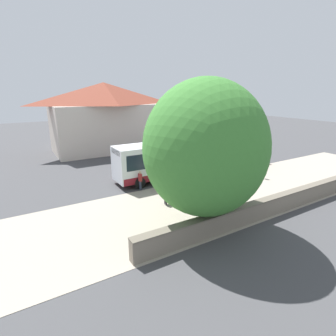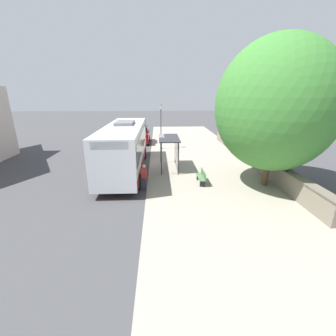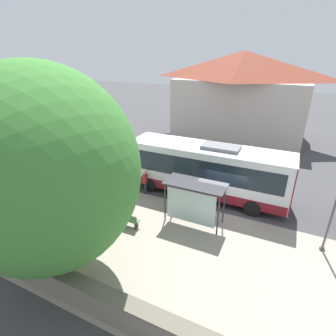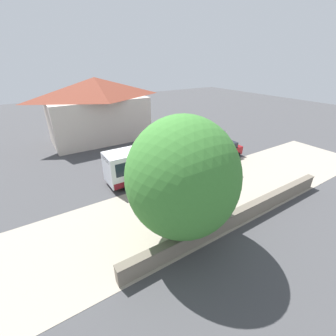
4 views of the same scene
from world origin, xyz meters
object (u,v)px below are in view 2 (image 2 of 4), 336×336
(bus, at_px, (125,146))
(bench, at_px, (202,177))
(pedestrian, at_px, (144,175))
(street_lamp_near, at_px, (161,123))
(parked_car_behind_bus, at_px, (141,135))
(bus_shelter, at_px, (171,143))
(shade_tree, at_px, (276,106))

(bus, relative_size, bench, 7.01)
(pedestrian, relative_size, street_lamp_near, 0.36)
(pedestrian, relative_size, parked_car_behind_bus, 0.42)
(street_lamp_near, bearing_deg, parked_car_behind_bus, -54.88)
(bench, bearing_deg, street_lamp_near, -75.70)
(pedestrian, height_order, parked_car_behind_bus, parked_car_behind_bus)
(bus_shelter, bearing_deg, pedestrian, 65.93)
(bus_shelter, distance_m, pedestrian, 4.68)
(street_lamp_near, height_order, shade_tree, shade_tree)
(pedestrian, bearing_deg, bench, -166.13)
(bus_shelter, height_order, bench, bus_shelter)
(bus_shelter, xyz_separation_m, bench, (-1.85, 3.24, -1.57))
(pedestrian, distance_m, shade_tree, 8.74)
(bus, bearing_deg, bench, 151.43)
(bus, height_order, bench, bus)
(bus, height_order, parked_car_behind_bus, bus)
(bus, bearing_deg, parked_car_behind_bus, -92.95)
(bus_shelter, relative_size, pedestrian, 2.01)
(bus, distance_m, shade_tree, 10.44)
(bus_shelter, xyz_separation_m, shade_tree, (-5.90, 3.71, 2.95))
(pedestrian, xyz_separation_m, bench, (-3.71, -0.92, -0.51))
(parked_car_behind_bus, bearing_deg, pedestrian, 94.50)
(pedestrian, distance_m, parked_car_behind_bus, 14.05)
(bus, height_order, shade_tree, shade_tree)
(parked_car_behind_bus, bearing_deg, bench, 110.17)
(bench, bearing_deg, shade_tree, 173.44)
(bus, height_order, street_lamp_near, street_lamp_near)
(bench, xyz_separation_m, street_lamp_near, (2.50, -9.81, 2.28))
(bench, height_order, street_lamp_near, street_lamp_near)
(bus_shelter, xyz_separation_m, pedestrian, (1.86, 4.16, -1.06))
(bus_shelter, height_order, street_lamp_near, street_lamp_near)
(street_lamp_near, bearing_deg, pedestrian, 83.58)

